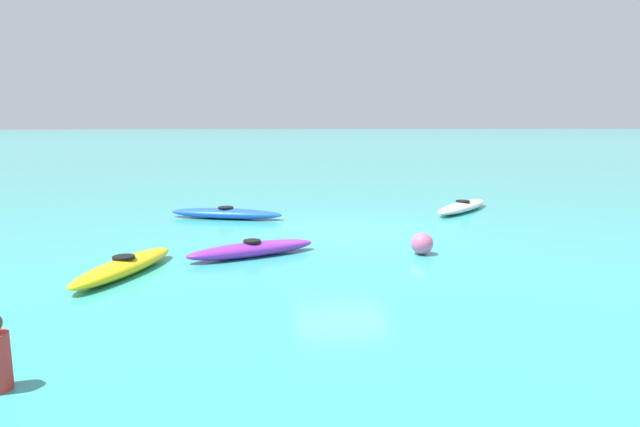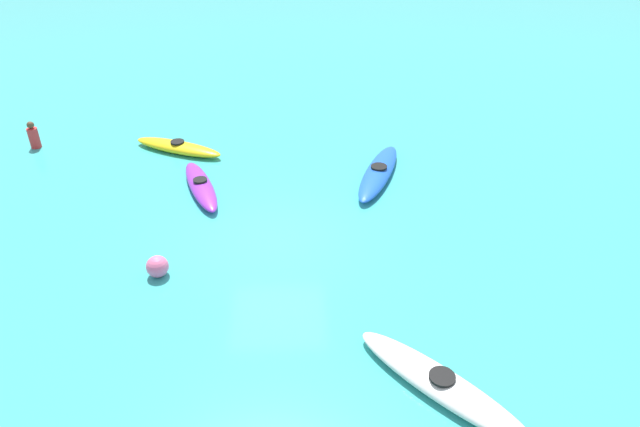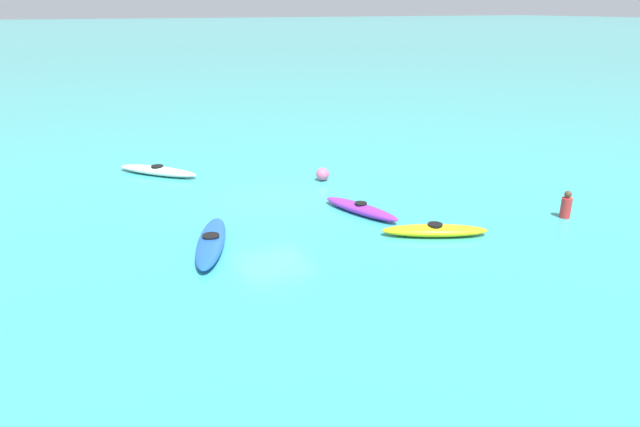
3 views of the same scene
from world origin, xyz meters
The scene contains 7 objects.
ground_plane centered at (0.00, 0.00, 0.00)m, with size 600.00×600.00×0.00m, color #38ADA8.
kayak_yellow centered at (5.02, 3.15, 0.16)m, with size 1.90×3.06×0.37m.
kayak_white centered at (-4.77, -3.02, 0.16)m, with size 3.09×2.96×0.37m.
kayak_purple centered at (2.49, 2.11, 0.16)m, with size 3.01×1.58×0.37m.
kayak_blue centered at (3.08, -2.94, 0.16)m, with size 3.62×1.96×0.37m.
buoy_pink centered at (-1.29, 2.55, 0.25)m, with size 0.50×0.50×0.50m, color pink.
person_near_shore centered at (5.54, 7.76, 0.39)m, with size 0.44×0.44×0.88m.
Camera 2 is at (-11.59, -0.63, 7.99)m, focal length 32.33 mm.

